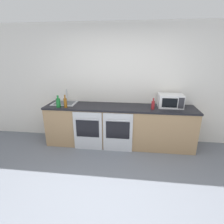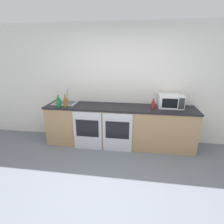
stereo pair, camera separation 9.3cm
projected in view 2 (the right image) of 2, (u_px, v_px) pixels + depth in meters
The scene contains 10 objects.
ground_plane at pixel (106, 199), 2.48m from camera, with size 16.00×16.00×0.00m, color slate.
wall_back at pixel (121, 85), 3.92m from camera, with size 10.00×0.06×2.60m.
counter_back at pixel (119, 126), 3.87m from camera, with size 3.21×0.65×0.89m.
oven_left at pixel (88, 131), 3.66m from camera, with size 0.60×0.06×0.84m.
oven_right at pixel (117, 133), 3.57m from camera, with size 0.60×0.06×0.84m.
microwave at pixel (171, 101), 3.61m from camera, with size 0.50×0.34×0.27m.
bottle_red at pixel (153, 105), 3.50m from camera, with size 0.07×0.07×0.23m.
bottle_green at pixel (59, 102), 3.68m from camera, with size 0.09×0.09×0.25m.
bottle_amber at pixel (66, 102), 3.66m from camera, with size 0.07×0.07×0.27m.
sink at pixel (65, 103), 3.97m from camera, with size 0.52×0.43×0.29m.
Camera 2 is at (0.37, -1.92, 1.96)m, focal length 28.00 mm.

